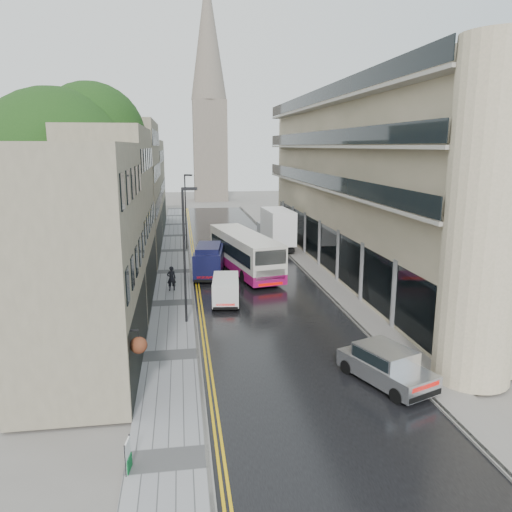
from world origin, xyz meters
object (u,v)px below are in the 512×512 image
object	(u,v)px
cream_bus	(243,263)
white_lorry	(270,232)
pedestrian	(171,278)
silver_hatchback	(398,384)
estate_sign	(128,456)
navy_van	(195,265)
lamp_post_far	(186,213)
white_van	(213,296)
lamp_post_near	(184,257)
tree_near	(59,197)
tree_far	(98,190)

from	to	relation	value
cream_bus	white_lorry	world-z (taller)	white_lorry
white_lorry	pedestrian	bearing A→B (deg)	-130.62
silver_hatchback	estate_sign	bearing A→B (deg)	174.58
cream_bus	silver_hatchback	size ratio (longest dim) A/B	2.63
navy_van	lamp_post_far	bearing A→B (deg)	99.61
white_van	white_lorry	bearing A→B (deg)	74.30
cream_bus	estate_sign	size ratio (longest dim) A/B	11.35
white_van	lamp_post_near	bearing A→B (deg)	-121.32
white_van	navy_van	size ratio (longest dim) A/B	0.74
tree_near	navy_van	xyz separation A→B (m)	(8.20, 4.33, -5.62)
tree_near	white_lorry	world-z (taller)	tree_near
white_lorry	navy_van	world-z (taller)	white_lorry
navy_van	tree_far	bearing A→B (deg)	139.90
white_lorry	white_van	distance (m)	17.22
tree_near	pedestrian	world-z (taller)	tree_near
white_lorry	pedestrian	world-z (taller)	white_lorry
tree_near	cream_bus	world-z (taller)	tree_near
tree_near	tree_far	xyz separation A→B (m)	(0.30, 13.00, -0.72)
white_van	estate_sign	distance (m)	15.94
silver_hatchback	white_van	distance (m)	14.17
tree_far	tree_near	bearing A→B (deg)	-91.32
tree_far	white_van	bearing A→B (deg)	-59.94
tree_near	white_lorry	distance (m)	21.27
pedestrian	lamp_post_far	size ratio (longest dim) A/B	0.24
lamp_post_near	estate_sign	distance (m)	13.83
white_van	estate_sign	world-z (taller)	white_van
tree_near	lamp_post_near	xyz separation A→B (m)	(7.44, -4.50, -3.01)
tree_near	cream_bus	bearing A→B (deg)	16.90
silver_hatchback	white_van	size ratio (longest dim) A/B	1.13
tree_far	lamp_post_far	world-z (taller)	tree_far
pedestrian	lamp_post_near	size ratio (longest dim) A/B	0.23
tree_near	lamp_post_far	xyz separation A→B (m)	(7.78, 16.14, -3.22)
white_lorry	lamp_post_far	size ratio (longest dim) A/B	1.06
lamp_post_far	estate_sign	world-z (taller)	lamp_post_far
cream_bus	navy_van	xyz separation A→B (m)	(-3.54, 0.76, -0.25)
cream_bus	pedestrian	size ratio (longest dim) A/B	6.59
cream_bus	lamp_post_far	distance (m)	13.35
tree_near	navy_van	world-z (taller)	tree_near
cream_bus	white_lorry	size ratio (longest dim) A/B	1.50
tree_near	white_van	distance (m)	11.20
pedestrian	lamp_post_near	distance (m)	7.22
silver_hatchback	cream_bus	bearing A→B (deg)	80.34
cream_bus	pedestrian	world-z (taller)	cream_bus
tree_far	cream_bus	bearing A→B (deg)	-39.51
silver_hatchback	navy_van	distance (m)	20.61
tree_far	lamp_post_near	xyz separation A→B (m)	(7.14, -17.50, -2.29)
navy_van	pedestrian	world-z (taller)	navy_van
tree_far	white_van	world-z (taller)	tree_far
tree_near	lamp_post_far	bearing A→B (deg)	64.26
white_lorry	lamp_post_near	world-z (taller)	lamp_post_near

